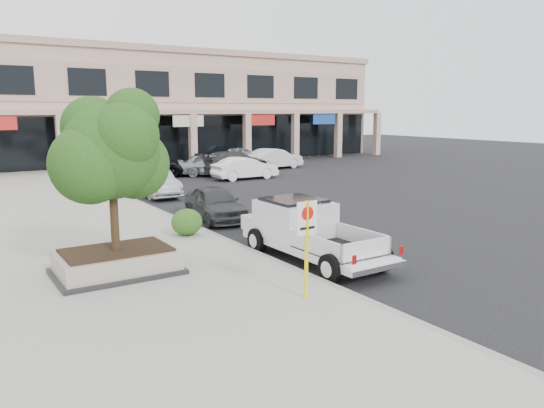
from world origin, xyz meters
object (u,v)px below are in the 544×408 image
Objects in this scene: no_parking_sign at (307,236)px; curb_car_b at (155,183)px; planter_tree at (114,151)px; lot_car_c at (234,162)px; lot_car_a at (211,164)px; lot_car_e at (242,155)px; lot_car_b at (245,168)px; pickup_truck at (314,232)px; lot_car_f at (274,159)px; curb_car_d at (93,164)px; planter at (117,262)px; curb_car_c at (124,176)px; curb_car_a at (215,203)px; lot_car_d at (149,166)px.

curb_car_b is (2.69, 16.89, -0.92)m from no_parking_sign.
planter_tree is 0.71× the size of lot_car_c.
lot_car_a is 9.20m from lot_car_e.
planter_tree is 20.82m from lot_car_b.
pickup_truck is 25.16m from lot_car_f.
no_parking_sign is 0.49× the size of lot_car_f.
curb_car_b is at bearing 124.63° from lot_car_e.
curb_car_d is 8.33m from lot_car_a.
curb_car_d is 1.17× the size of lot_car_f.
lot_car_b is at bearing 50.61° from planter_tree.
lot_car_f is at bearing 48.05° from planter.
curb_car_b is 0.94× the size of lot_car_a.
curb_car_c is at bearing 100.30° from lot_car_f.
curb_car_a is (0.23, 6.97, -0.18)m from pickup_truck.
planter is 13.90m from curb_car_b.
planter_tree reaches higher than lot_car_a.
lot_car_c is 1.38× the size of lot_car_e.
pickup_truck reaches higher than lot_car_a.
lot_car_d is at bearing 74.04° from curb_car_b.
lot_car_d is (8.32, 20.63, -2.67)m from planter_tree.
lot_car_a is 2.98m from lot_car_b.
curb_car_c reaches higher than lot_car_a.
curb_car_b is 14.51m from lot_car_f.
lot_car_b is (7.54, 10.64, 0.01)m from curb_car_a.
no_parking_sign reaches higher than lot_car_c.
curb_car_c is at bearing 169.32° from lot_car_d.
curb_car_a is 0.74× the size of curb_car_c.
lot_car_e is (12.62, 13.03, -0.02)m from curb_car_b.
planter is at bearing -179.61° from lot_car_d.
no_parking_sign reaches higher than lot_car_b.
curb_car_a is 0.77× the size of lot_car_d.
lot_car_f is (-0.26, -5.44, 0.08)m from lot_car_e.
curb_car_c is (-0.64, 3.14, 0.09)m from curb_car_b.
lot_car_c is (0.80, 2.89, 0.10)m from lot_car_b.
lot_car_f reaches higher than lot_car_e.
lot_car_f is at bearing 58.43° from no_parking_sign.
planter is 0.68× the size of lot_car_f.
curb_car_b is at bearing 114.75° from lot_car_b.
lot_car_b is 10.87m from lot_car_e.
curb_car_b is at bearing -85.02° from curb_car_c.
lot_car_a is (6.72, 20.40, -0.10)m from pickup_truck.
curb_car_b is at bearing -175.40° from lot_car_d.
lot_car_b is (10.11, 20.38, -0.91)m from no_parking_sign.
planter_tree is at bearing -114.49° from curb_car_c.
lot_car_a is (9.07, 23.17, -0.85)m from no_parking_sign.
planter_tree is 22.40m from lot_car_d.
curb_car_b reaches higher than curb_car_a.
lot_car_c is at bearing 13.43° from curb_car_c.
lot_car_d is at bearing 45.24° from lot_car_b.
curb_car_d reaches higher than curb_car_b.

